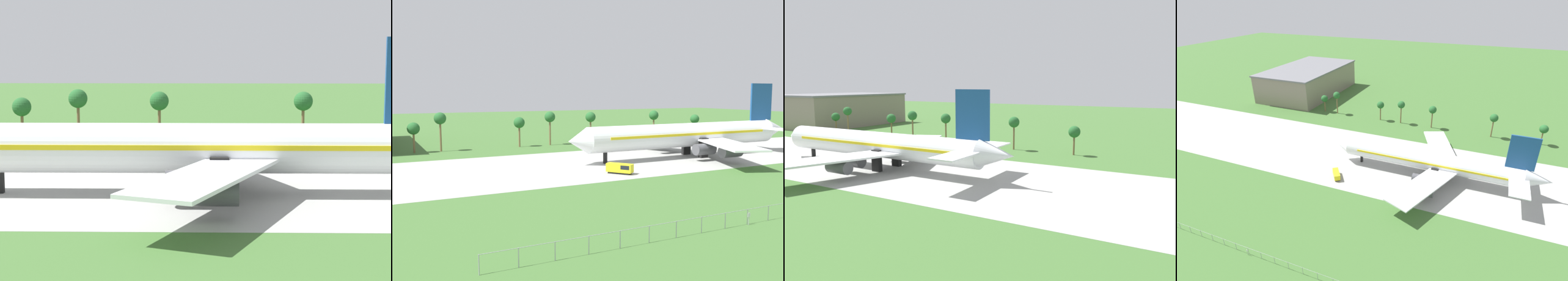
# 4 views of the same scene
# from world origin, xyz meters

# --- Properties ---
(ground_plane) EXTENTS (600.00, 600.00, 0.00)m
(ground_plane) POSITION_xyz_m (0.00, 0.00, 0.00)
(ground_plane) COLOR #3D662D
(taxiway_strip) EXTENTS (320.00, 44.00, 0.02)m
(taxiway_strip) POSITION_xyz_m (0.00, 0.00, 0.01)
(taxiway_strip) COLOR #9E9E99
(taxiway_strip) RESTS_ON ground_plane
(jet_airliner) EXTENTS (74.26, 56.70, 20.40)m
(jet_airliner) POSITION_xyz_m (31.09, -2.35, 6.00)
(jet_airliner) COLOR white
(jet_airliner) RESTS_ON ground_plane
(terminal_building) EXTENTS (36.72, 61.20, 16.30)m
(terminal_building) POSITION_xyz_m (-63.00, 65.62, 8.17)
(terminal_building) COLOR slate
(terminal_building) RESTS_ON ground_plane
(palm_tree_row) EXTENTS (109.12, 3.60, 11.80)m
(palm_tree_row) POSITION_xyz_m (10.64, 39.91, 8.35)
(palm_tree_row) COLOR brown
(palm_tree_row) RESTS_ON ground_plane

